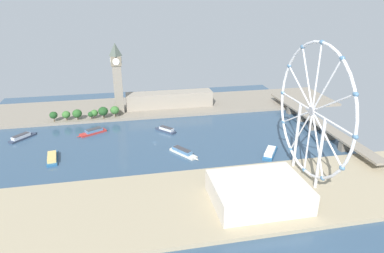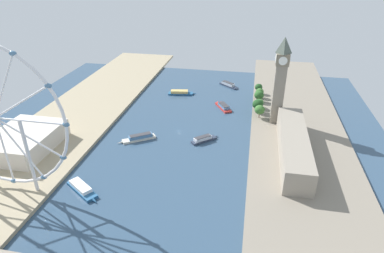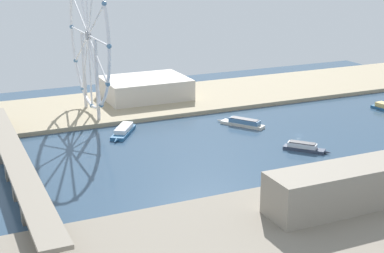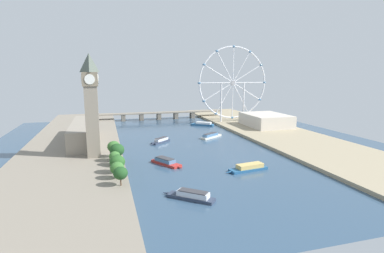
{
  "view_description": "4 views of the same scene",
  "coord_description": "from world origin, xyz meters",
  "views": [
    {
      "loc": [
        317.58,
        -25.22,
        142.46
      ],
      "look_at": [
        7.38,
        37.53,
        17.45
      ],
      "focal_mm": 31.58,
      "sensor_mm": 36.0,
      "label": 1
    },
    {
      "loc": [
        -67.02,
        281.34,
        154.7
      ],
      "look_at": [
        -16.52,
        18.01,
        16.03
      ],
      "focal_mm": 31.05,
      "sensor_mm": 36.0,
      "label": 2
    },
    {
      "loc": [
        -297.81,
        211.84,
        117.38
      ],
      "look_at": [
        9.94,
        72.73,
        12.39
      ],
      "focal_mm": 53.63,
      "sensor_mm": 36.0,
      "label": 3
    },
    {
      "loc": [
        -82.68,
        -296.78,
        72.8
      ],
      "look_at": [
        7.9,
        15.97,
        15.63
      ],
      "focal_mm": 28.37,
      "sensor_mm": 36.0,
      "label": 4
    }
  ],
  "objects": [
    {
      "name": "tree_row_embankment",
      "position": [
        -75.98,
        -70.65,
        11.24
      ],
      "size": [
        13.19,
        79.35,
        14.47
      ],
      "color": "#513823",
      "rests_on": "riverbank_left"
    },
    {
      "name": "riverside_hall",
      "position": [
        124.51,
        61.94,
        10.96
      ],
      "size": [
        49.8,
        65.37,
        15.91
      ],
      "primitive_type": "cube",
      "color": "beige",
      "rests_on": "riverbank_right"
    },
    {
      "name": "tour_boat_1",
      "position": [
        32.94,
        23.7,
        2.32
      ],
      "size": [
        32.85,
        24.21,
        5.44
      ],
      "rotation": [
        0.0,
        0.0,
        0.59
      ],
      "color": "beige",
      "rests_on": "ground_plane"
    },
    {
      "name": "riverbank_left",
      "position": [
        -114.68,
        0.0,
        1.5
      ],
      "size": [
        90.0,
        520.0,
        3.0
      ],
      "primitive_type": "cube",
      "color": "gray",
      "rests_on": "ground_plane"
    },
    {
      "name": "tour_boat_2",
      "position": [
        20.24,
        -96.18,
        2.17
      ],
      "size": [
        35.99,
        13.39,
        5.06
      ],
      "rotation": [
        0.0,
        0.0,
        3.29
      ],
      "color": "#235684",
      "rests_on": "ground_plane"
    },
    {
      "name": "riverbank_right",
      "position": [
        114.68,
        0.0,
        1.5
      ],
      "size": [
        90.0,
        520.0,
        3.0
      ],
      "primitive_type": "cube",
      "color": "tan",
      "rests_on": "ground_plane"
    },
    {
      "name": "tour_boat_4",
      "position": [
        -27.03,
        14.89,
        2.24
      ],
      "size": [
        24.62,
        22.52,
        5.32
      ],
      "rotation": [
        0.0,
        0.0,
        3.87
      ],
      "color": "#2D384C",
      "rests_on": "ground_plane"
    },
    {
      "name": "ferris_wheel",
      "position": [
        97.68,
        112.77,
        58.71
      ],
      "size": [
        106.97,
        3.2,
        109.12
      ],
      "color": "silver",
      "rests_on": "riverbank_right"
    },
    {
      "name": "parliament_block",
      "position": [
        -105.47,
        30.01,
        12.82
      ],
      "size": [
        22.0,
        112.29,
        19.63
      ],
      "primitive_type": "cube",
      "color": "gray",
      "rests_on": "riverbank_left"
    },
    {
      "name": "tour_boat_0",
      "position": [
        -36.41,
        -135.72,
        2.26
      ],
      "size": [
        28.41,
        25.25,
        5.39
      ],
      "rotation": [
        0.0,
        0.0,
        2.43
      ],
      "color": "#2D384C",
      "rests_on": "ground_plane"
    },
    {
      "name": "tour_boat_3",
      "position": [
        49.4,
        104.72,
        2.21
      ],
      "size": [
        32.94,
        24.73,
        5.19
      ],
      "rotation": [
        0.0,
        0.0,
        2.55
      ],
      "color": "#235684",
      "rests_on": "ground_plane"
    },
    {
      "name": "clock_tower",
      "position": [
        -93.12,
        -34.14,
        47.78
      ],
      "size": [
        13.11,
        13.11,
        85.95
      ],
      "color": "gray",
      "rests_on": "riverbank_left"
    },
    {
      "name": "ground_plane",
      "position": [
        0.0,
        0.0,
        0.0
      ],
      "size": [
        399.35,
        399.35,
        0.0
      ],
      "primitive_type": "plane",
      "color": "#334C66"
    },
    {
      "name": "tour_boat_5",
      "position": [
        -37.12,
        -63.55,
        2.19
      ],
      "size": [
        21.51,
        31.59,
        5.31
      ],
      "rotation": [
        0.0,
        0.0,
        5.23
      ],
      "color": "#B22D28",
      "rests_on": "ground_plane"
    },
    {
      "name": "river_bridge",
      "position": [
        -0.0,
        179.88,
        8.52
      ],
      "size": [
        211.35,
        13.15,
        11.79
      ],
      "color": "gray",
      "rests_on": "ground_plane"
    }
  ]
}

